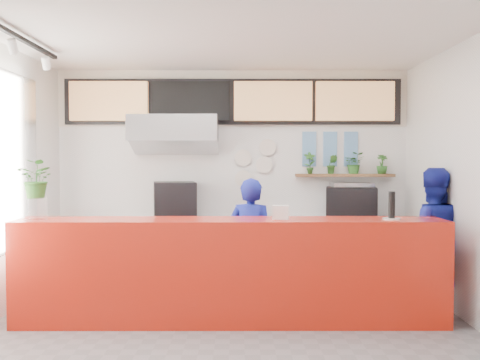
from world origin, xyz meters
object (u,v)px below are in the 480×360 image
(panini_oven, at_px, (175,200))
(espresso_machine, at_px, (351,203))
(staff_center, at_px, (251,243))
(staff_right, at_px, (432,238))
(service_counter, at_px, (231,271))
(pepper_mill, at_px, (392,205))

(panini_oven, bearing_deg, espresso_machine, -9.87)
(staff_center, bearing_deg, espresso_machine, -121.91)
(espresso_machine, relative_size, staff_center, 0.45)
(staff_center, height_order, staff_right, staff_right)
(service_counter, bearing_deg, panini_oven, 114.12)
(staff_center, xyz_separation_m, pepper_mill, (1.46, -0.60, 0.50))
(staff_right, xyz_separation_m, pepper_mill, (-0.64, -0.59, 0.44))
(panini_oven, bearing_deg, pepper_mill, -46.38)
(espresso_machine, xyz_separation_m, staff_right, (0.68, -1.25, -0.30))
(panini_oven, distance_m, staff_right, 3.39)
(service_counter, xyz_separation_m, panini_oven, (-0.81, 1.80, 0.61))
(service_counter, bearing_deg, pepper_mill, -1.55)
(service_counter, bearing_deg, staff_center, 67.67)
(service_counter, relative_size, staff_right, 2.76)
(panini_oven, relative_size, espresso_machine, 0.83)
(espresso_machine, relative_size, staff_right, 0.42)
(espresso_machine, height_order, pepper_mill, pepper_mill)
(service_counter, height_order, staff_center, staff_center)
(espresso_machine, bearing_deg, staff_right, -51.10)
(service_counter, distance_m, pepper_mill, 1.83)
(espresso_machine, bearing_deg, staff_center, -128.26)
(service_counter, bearing_deg, staff_right, 13.28)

